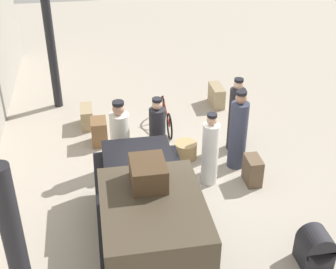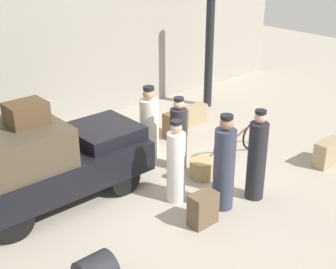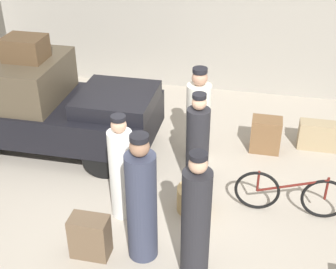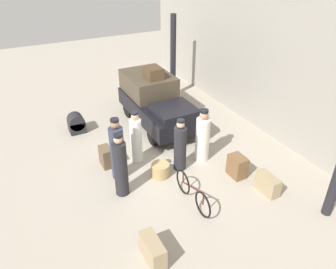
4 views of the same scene
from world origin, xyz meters
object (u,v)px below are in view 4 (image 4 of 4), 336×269
at_px(truck, 156,100).
at_px(wicker_basket, 160,170).
at_px(porter_with_bicycle, 121,167).
at_px(bicycle, 192,192).
at_px(porter_carrying_trunk, 180,147).
at_px(trunk_wicker_pale, 153,251).
at_px(suitcase_tan_flat, 76,124).
at_px(trunk_umber_medium, 267,184).
at_px(porter_standing_middle, 136,139).
at_px(trunk_on_truck_roof, 153,73).
at_px(suitcase_small_leather, 106,157).
at_px(conductor_in_dark_uniform, 117,151).
at_px(porter_lifting_near_truck, 203,137).
at_px(suitcase_black_upright, 237,166).

distance_m(truck, wicker_basket, 3.24).
bearing_deg(porter_with_bicycle, bicycle, 50.52).
distance_m(porter_carrying_trunk, trunk_wicker_pale, 3.30).
height_order(suitcase_tan_flat, trunk_umber_medium, suitcase_tan_flat).
bearing_deg(suitcase_tan_flat, porter_standing_middle, 24.86).
relative_size(truck, porter_carrying_trunk, 2.26).
height_order(porter_with_bicycle, porter_carrying_trunk, porter_with_bicycle).
bearing_deg(suitcase_tan_flat, porter_carrying_trunk, 31.52).
distance_m(suitcase_tan_flat, trunk_on_truck_roof, 3.16).
distance_m(suitcase_small_leather, trunk_umber_medium, 4.56).
distance_m(conductor_in_dark_uniform, trunk_wicker_pale, 3.06).
bearing_deg(trunk_umber_medium, trunk_on_truck_roof, -169.34).
bearing_deg(trunk_on_truck_roof, suitcase_small_leather, -52.19).
relative_size(conductor_in_dark_uniform, porter_carrying_trunk, 1.14).
distance_m(bicycle, conductor_in_dark_uniform, 2.31).
relative_size(porter_lifting_near_truck, suitcase_black_upright, 2.64).
bearing_deg(bicycle, porter_lifting_near_truck, 140.97).
height_order(bicycle, suitcase_small_leather, bicycle).
bearing_deg(porter_with_bicycle, conductor_in_dark_uniform, 166.55).
relative_size(truck, wicker_basket, 7.04).
xyz_separation_m(bicycle, porter_standing_middle, (-2.37, -0.51, 0.41)).
distance_m(wicker_basket, porter_carrying_trunk, 0.85).
height_order(conductor_in_dark_uniform, trunk_wicker_pale, conductor_in_dark_uniform).
bearing_deg(wicker_basket, suitcase_small_leather, -134.62).
height_order(porter_carrying_trunk, trunk_wicker_pale, porter_carrying_trunk).
bearing_deg(suitcase_tan_flat, wicker_basket, 22.62).
bearing_deg(suitcase_black_upright, porter_carrying_trunk, -129.64).
bearing_deg(trunk_umber_medium, wicker_basket, -131.00).
xyz_separation_m(porter_standing_middle, porter_carrying_trunk, (0.93, 0.95, -0.02)).
distance_m(truck, bicycle, 4.44).
relative_size(suitcase_small_leather, trunk_on_truck_roof, 0.90).
distance_m(truck, porter_carrying_trunk, 2.90).
xyz_separation_m(truck, trunk_wicker_pale, (5.39, -2.64, -0.60)).
bearing_deg(trunk_wicker_pale, trunk_umber_medium, 99.30).
xyz_separation_m(trunk_wicker_pale, trunk_on_truck_roof, (-5.55, 2.64, 1.57)).
distance_m(suitcase_small_leather, suitcase_black_upright, 3.77).
distance_m(suitcase_small_leather, trunk_wicker_pale, 3.66).
height_order(trunk_wicker_pale, trunk_umber_medium, trunk_wicker_pale).
bearing_deg(wicker_basket, truck, 156.78).
distance_m(bicycle, wicker_basket, 1.40).
relative_size(truck, trunk_wicker_pale, 4.83).
relative_size(porter_standing_middle, suitcase_small_leather, 2.73).
distance_m(truck, trunk_umber_medium, 4.93).
relative_size(porter_standing_middle, suitcase_tan_flat, 2.41).
distance_m(wicker_basket, trunk_umber_medium, 2.89).
relative_size(suitcase_black_upright, trunk_on_truck_roof, 0.94).
xyz_separation_m(bicycle, porter_with_bicycle, (-1.17, -1.42, 0.48)).
bearing_deg(wicker_basket, suitcase_black_upright, 63.07).
height_order(bicycle, porter_with_bicycle, porter_with_bicycle).
height_order(porter_standing_middle, porter_lifting_near_truck, porter_lifting_near_truck).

